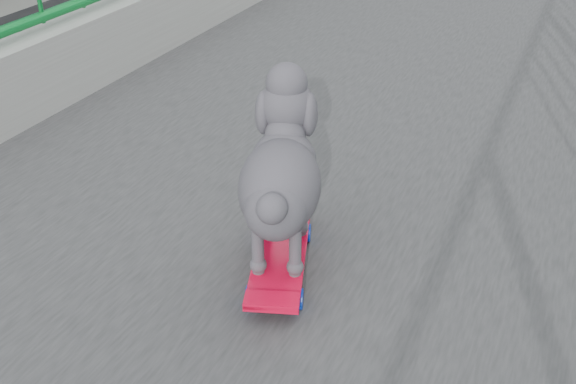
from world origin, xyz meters
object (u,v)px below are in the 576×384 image
(skateboard, at_px, (280,256))
(poodle, at_px, (281,173))
(car_1, at_px, (184,99))
(car_3, at_px, (54,47))

(skateboard, height_order, poodle, poodle)
(car_1, bearing_deg, car_3, 161.94)
(skateboard, relative_size, car_1, 0.10)
(skateboard, bearing_deg, car_3, 116.28)
(skateboard, xyz_separation_m, car_1, (-9.17, 13.45, -6.27))
(skateboard, distance_m, poodle, 0.24)
(poodle, distance_m, car_3, 22.91)
(skateboard, bearing_deg, poodle, 90.00)
(car_1, xyz_separation_m, car_3, (-6.40, 2.09, 0.01))
(car_3, bearing_deg, skateboard, 135.05)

